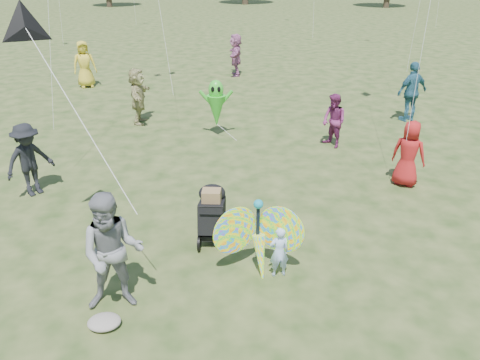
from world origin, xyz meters
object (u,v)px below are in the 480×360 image
jogging_stroller (212,211)px  crowd_a (409,154)px  crowd_d (138,96)px  crowd_g (84,64)px  alien_kite (216,105)px  adult_man (113,253)px  crowd_c (412,92)px  crowd_b (29,160)px  butterfly_kite (259,239)px  crowd_e (334,121)px  crowd_j (236,55)px  child_girl (279,252)px

jogging_stroller → crowd_a: bearing=31.2°
crowd_d → crowd_g: crowd_g is taller
crowd_d → alien_kite: bearing=-117.6°
crowd_d → jogging_stroller: (2.58, -7.24, -0.29)m
adult_man → crowd_c: bearing=44.0°
adult_man → crowd_c: crowd_c is taller
crowd_a → crowd_d: (-7.12, 4.94, 0.11)m
jogging_stroller → adult_man: bearing=-122.5°
crowd_b → butterfly_kite: 5.86m
crowd_d → butterfly_kite: 9.00m
butterfly_kite → alien_kite: bearing=96.8°
butterfly_kite → crowd_e: bearing=67.1°
crowd_c → crowd_b: bearing=3.2°
adult_man → jogging_stroller: adult_man is taller
crowd_c → jogging_stroller: bearing=25.6°
crowd_b → jogging_stroller: 4.62m
crowd_b → crowd_a: bearing=-45.7°
crowd_a → jogging_stroller: crowd_a is taller
crowd_d → crowd_j: size_ratio=0.96×
crowd_d → crowd_j: bearing=-24.4°
adult_man → butterfly_kite: bearing=14.2°
crowd_d → crowd_g: size_ratio=0.95×
butterfly_kite → child_girl: bearing=-17.2°
alien_kite → crowd_j: bearing=84.9°
child_girl → butterfly_kite: (-0.34, 0.10, 0.20)m
child_girl → crowd_b: bearing=-41.5°
child_girl → butterfly_kite: size_ratio=0.54×
crowd_b → crowd_j: size_ratio=0.89×
crowd_a → crowd_g: 14.21m
crowd_e → butterfly_kite: bearing=-52.5°
child_girl → crowd_c: crowd_c is taller
alien_kite → adult_man: bearing=-100.3°
crowd_c → crowd_g: crowd_c is taller
crowd_b → crowd_c: crowd_c is taller
adult_man → crowd_a: bearing=29.6°
crowd_c → crowd_e: 3.86m
child_girl → alien_kite: (-1.16, 7.04, 0.50)m
crowd_c → child_girl: bearing=35.1°
crowd_c → crowd_d: 8.97m
jogging_stroller → butterfly_kite: bearing=-49.1°
adult_man → crowd_a: size_ratio=1.22×
crowd_a → adult_man: bearing=69.0°
crowd_b → crowd_g: crowd_g is taller
adult_man → crowd_b: size_ratio=1.14×
crowd_c → crowd_e: bearing=14.5°
adult_man → crowd_d: 9.20m
adult_man → crowd_c: 12.00m
crowd_j → jogging_stroller: bearing=-2.6°
crowd_g → adult_man: bearing=-96.6°
crowd_a → butterfly_kite: 5.05m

